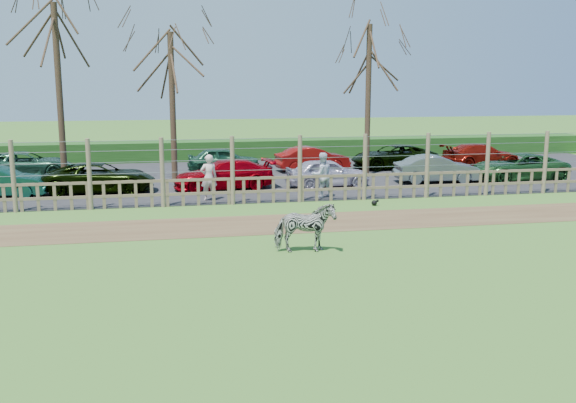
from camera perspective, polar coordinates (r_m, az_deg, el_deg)
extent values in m
plane|color=olive|center=(15.83, -1.87, -5.71)|extent=(120.00, 120.00, 0.00)
cube|color=brown|center=(20.15, -3.87, -2.12)|extent=(34.00, 2.80, 0.01)
cube|color=#232326|center=(29.93, -6.21, 2.12)|extent=(44.00, 13.00, 0.04)
cube|color=#1E4716|center=(36.79, -7.12, 4.54)|extent=(46.00, 2.00, 1.10)
cube|color=brown|center=(23.47, -4.92, 0.82)|extent=(30.00, 0.06, 0.10)
cube|color=brown|center=(23.39, -4.94, 2.02)|extent=(30.00, 0.06, 0.10)
cylinder|color=brown|center=(23.79, -23.24, 2.07)|extent=(0.16, 0.16, 2.50)
cylinder|color=brown|center=(23.38, -17.24, 2.32)|extent=(0.16, 0.16, 2.50)
cylinder|color=brown|center=(23.23, -11.10, 2.55)|extent=(0.16, 0.16, 2.50)
cylinder|color=brown|center=(23.35, -4.95, 2.75)|extent=(0.16, 0.16, 2.50)
cylinder|color=brown|center=(23.73, 1.07, 2.92)|extent=(0.16, 0.16, 2.50)
cylinder|color=brown|center=(24.36, 6.84, 3.05)|extent=(0.16, 0.16, 2.50)
cylinder|color=brown|center=(25.23, 12.27, 3.14)|extent=(0.16, 0.16, 2.50)
cylinder|color=brown|center=(26.30, 17.30, 3.21)|extent=(0.16, 0.16, 2.50)
cylinder|color=brown|center=(27.57, 21.90, 3.24)|extent=(0.16, 0.16, 2.50)
cylinder|color=gray|center=(23.35, -4.95, 2.75)|extent=(30.00, 0.02, 0.02)
cylinder|color=gray|center=(23.29, -4.97, 3.73)|extent=(30.00, 0.02, 0.02)
cylinder|color=gray|center=(23.25, -4.99, 4.70)|extent=(30.00, 0.02, 0.02)
cylinder|color=gray|center=(23.22, -5.00, 5.56)|extent=(30.00, 0.02, 0.02)
cylinder|color=#3D2B1E|center=(27.82, -19.63, 8.63)|extent=(0.26, 0.26, 7.50)
cylinder|color=#3D2B1E|center=(28.53, -10.22, 8.11)|extent=(0.26, 0.26, 6.50)
cylinder|color=#3D2B1E|center=(30.49, 7.12, 8.83)|extent=(0.26, 0.26, 7.00)
imported|color=gray|center=(16.86, 1.50, -2.33)|extent=(1.62, 0.81, 1.34)
imported|color=beige|center=(24.13, -7.06, 2.14)|extent=(0.69, 0.51, 1.72)
imported|color=silver|center=(24.58, 3.03, 2.36)|extent=(0.94, 0.80, 1.72)
sphere|color=black|center=(23.44, 7.67, -0.12)|extent=(0.20, 0.20, 0.20)
sphere|color=black|center=(23.47, 7.96, 0.06)|extent=(0.10, 0.10, 0.10)
imported|color=black|center=(26.73, -16.35, 2.05)|extent=(4.37, 2.11, 1.20)
imported|color=#97010A|center=(26.62, -5.72, 2.40)|extent=(4.31, 2.16, 1.20)
imported|color=#BEB3C8|center=(27.06, 3.52, 2.57)|extent=(3.60, 1.62, 1.20)
imported|color=slate|center=(28.91, 13.07, 2.83)|extent=(3.73, 1.54, 1.20)
imported|color=#215022|center=(30.51, 19.80, 2.88)|extent=(4.37, 2.11, 1.20)
imported|color=#234B35|center=(31.99, -22.25, 3.05)|extent=(4.50, 2.44, 1.20)
imported|color=#204F34|center=(31.68, -5.75, 3.73)|extent=(3.53, 1.43, 1.20)
imported|color=maroon|center=(31.84, 2.19, 3.81)|extent=(3.77, 1.72, 1.20)
imported|color=black|center=(33.13, 9.37, 3.95)|extent=(4.37, 2.12, 1.20)
imported|color=maroon|center=(34.84, 16.80, 3.96)|extent=(4.26, 2.01, 1.20)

